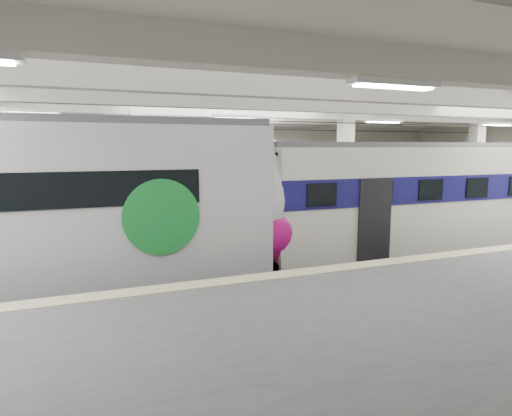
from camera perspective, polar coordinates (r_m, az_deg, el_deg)
name	(u,v)px	position (r m, az deg, el deg)	size (l,w,h in m)	color
station_hall	(281,175)	(10.98, 3.34, 4.45)	(36.00, 24.00, 5.75)	black
modern_emu	(55,213)	(11.83, -25.24, -0.65)	(14.63, 3.02, 4.68)	silver
older_rer	(422,199)	(16.03, 21.26, 1.14)	(12.26, 2.71, 4.10)	silver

